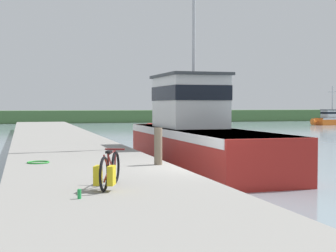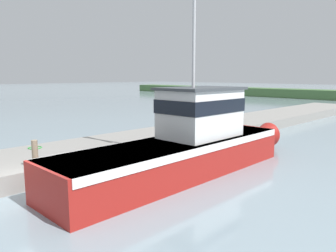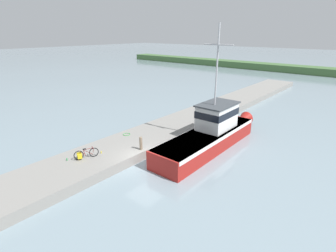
# 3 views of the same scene
# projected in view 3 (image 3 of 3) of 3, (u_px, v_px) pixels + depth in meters

# --- Properties ---
(ground_plane) EXTENTS (320.00, 320.00, 0.00)m
(ground_plane) POSITION_uv_depth(u_px,v_px,m) (146.00, 166.00, 19.98)
(ground_plane) COLOR gray
(dock_pier) EXTENTS (4.71, 80.00, 0.76)m
(dock_pier) POSITION_uv_depth(u_px,v_px,m) (118.00, 150.00, 21.77)
(dock_pier) COLOR gray
(dock_pier) RESTS_ON ground_plane
(fishing_boat_main) EXTENTS (3.07, 14.18, 10.35)m
(fishing_boat_main) POSITION_uv_depth(u_px,v_px,m) (212.00, 132.00, 23.01)
(fishing_boat_main) COLOR maroon
(fishing_boat_main) RESTS_ON ground_plane
(bicycle_touring) EXTENTS (0.83, 1.71, 0.79)m
(bicycle_touring) POSITION_uv_depth(u_px,v_px,m) (84.00, 154.00, 19.41)
(bicycle_touring) COLOR black
(bicycle_touring) RESTS_ON dock_pier
(mooring_post) EXTENTS (0.24, 0.24, 1.07)m
(mooring_post) POSITION_uv_depth(u_px,v_px,m) (141.00, 143.00, 20.84)
(mooring_post) COLOR #756651
(mooring_post) RESTS_ON dock_pier
(hose_coil) EXTENTS (0.66, 0.66, 0.04)m
(hose_coil) POSITION_uv_depth(u_px,v_px,m) (127.00, 134.00, 24.05)
(hose_coil) COLOR green
(hose_coil) RESTS_ON dock_pier
(water_bottle_by_bike) EXTENTS (0.07, 0.07, 0.18)m
(water_bottle_by_bike) POSITION_uv_depth(u_px,v_px,m) (67.00, 159.00, 19.20)
(water_bottle_by_bike) COLOR green
(water_bottle_by_bike) RESTS_ON dock_pier
(water_bottle_on_curb) EXTENTS (0.07, 0.07, 0.18)m
(water_bottle_on_curb) POSITION_uv_depth(u_px,v_px,m) (101.00, 152.00, 20.34)
(water_bottle_on_curb) COLOR yellow
(water_bottle_on_curb) RESTS_ON dock_pier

